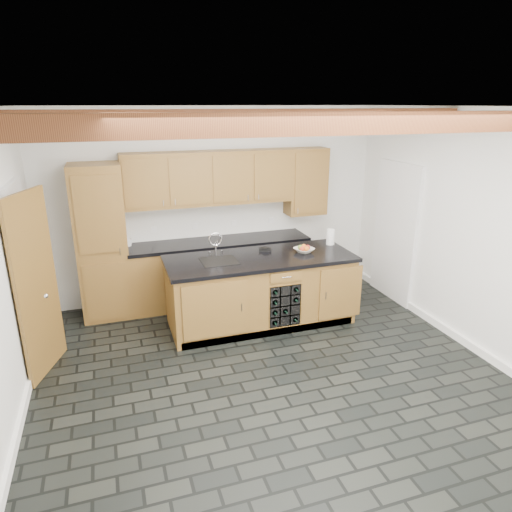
% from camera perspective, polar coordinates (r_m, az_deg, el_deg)
% --- Properties ---
extents(ground, '(5.00, 5.00, 0.00)m').
position_cam_1_polar(ground, '(5.14, 2.07, -14.82)').
color(ground, black).
rests_on(ground, ground).
extents(room_shell, '(5.01, 5.00, 5.00)m').
position_cam_1_polar(room_shell, '(4.94, -0.79, 3.28)').
color(room_shell, white).
rests_on(room_shell, ground).
extents(back_cabinetry, '(3.65, 0.62, 2.20)m').
position_cam_1_polar(back_cabinetry, '(6.62, -7.62, 2.17)').
color(back_cabinetry, brown).
rests_on(back_cabinetry, ground).
extents(island, '(2.48, 0.96, 0.93)m').
position_cam_1_polar(island, '(6.09, 0.64, -4.30)').
color(island, brown).
rests_on(island, ground).
extents(faucet, '(0.45, 0.40, 0.34)m').
position_cam_1_polar(faucet, '(5.81, -4.70, -0.23)').
color(faucet, black).
rests_on(faucet, island).
extents(kitchen_scale, '(0.19, 0.14, 0.05)m').
position_cam_1_polar(kitchen_scale, '(6.17, 1.16, 0.85)').
color(kitchen_scale, black).
rests_on(kitchen_scale, island).
extents(fruit_bowl, '(0.33, 0.33, 0.06)m').
position_cam_1_polar(fruit_bowl, '(6.13, 6.02, 0.73)').
color(fruit_bowl, beige).
rests_on(fruit_bowl, island).
extents(fruit_cluster, '(0.16, 0.17, 0.07)m').
position_cam_1_polar(fruit_cluster, '(6.12, 6.03, 1.03)').
color(fruit_cluster, '#A92116').
rests_on(fruit_cluster, fruit_bowl).
extents(paper_towel, '(0.12, 0.12, 0.22)m').
position_cam_1_polar(paper_towel, '(6.52, 9.30, 2.36)').
color(paper_towel, white).
rests_on(paper_towel, island).
extents(mug, '(0.15, 0.15, 0.11)m').
position_cam_1_polar(mug, '(6.61, -15.66, 1.63)').
color(mug, white).
rests_on(mug, back_cabinetry).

